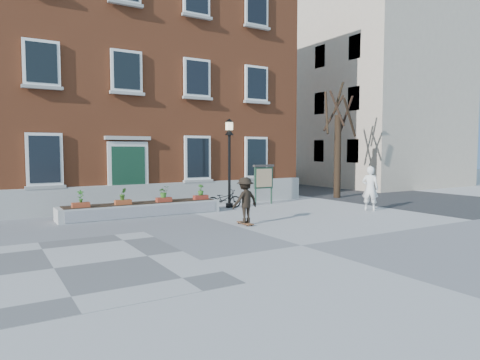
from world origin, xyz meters
TOP-DOWN VIEW (x-y plane):
  - ground at (0.00, 0.00)m, footprint 100.00×100.00m
  - checker_patch at (-6.00, 1.00)m, footprint 6.00×6.00m
  - bicycle at (1.79, 7.50)m, footprint 1.63×0.85m
  - parked_car at (11.18, 16.41)m, footprint 2.88×4.24m
  - bystander at (6.71, 3.68)m, footprint 0.73×0.82m
  - brick_building at (-2.00, 13.98)m, footprint 18.40×10.85m
  - planter_assembly at (-1.99, 7.18)m, footprint 6.20×1.12m
  - bare_tree at (9.01, 8.01)m, footprint 1.83×1.83m
  - side_street at (17.99, 19.78)m, footprint 15.20×36.00m
  - lamp_post at (2.11, 7.58)m, footprint 0.40×0.40m
  - notice_board at (4.05, 7.72)m, footprint 1.10×0.16m
  - skateboarder at (0.38, 3.47)m, footprint 1.07×0.78m

SIDE VIEW (x-z plane):
  - ground at x=0.00m, z-range 0.00..0.00m
  - checker_patch at x=-6.00m, z-range 0.00..0.01m
  - planter_assembly at x=-1.99m, z-range -0.27..0.88m
  - bicycle at x=1.79m, z-range 0.00..0.82m
  - parked_car at x=11.18m, z-range 0.00..1.32m
  - skateboarder at x=0.38m, z-range 0.03..1.66m
  - bystander at x=6.71m, z-range 0.00..1.88m
  - notice_board at x=4.05m, z-range 0.33..2.20m
  - lamp_post at x=2.11m, z-range 0.57..4.50m
  - bare_tree at x=9.01m, z-range -0.29..5.87m
  - brick_building at x=-2.00m, z-range 0.00..12.60m
  - side_street at x=17.99m, z-range -0.23..14.27m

